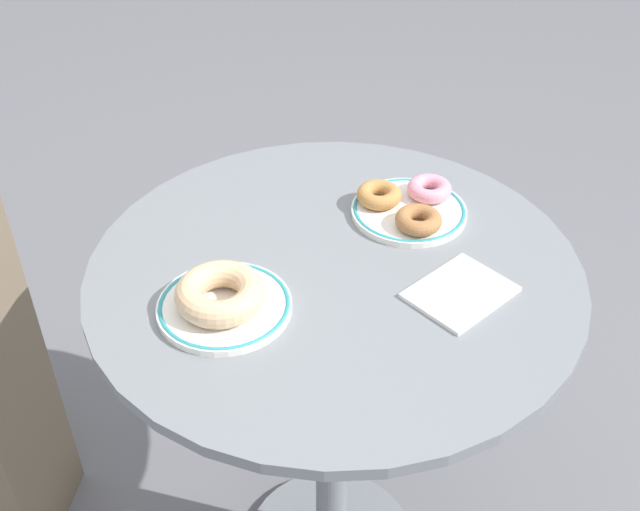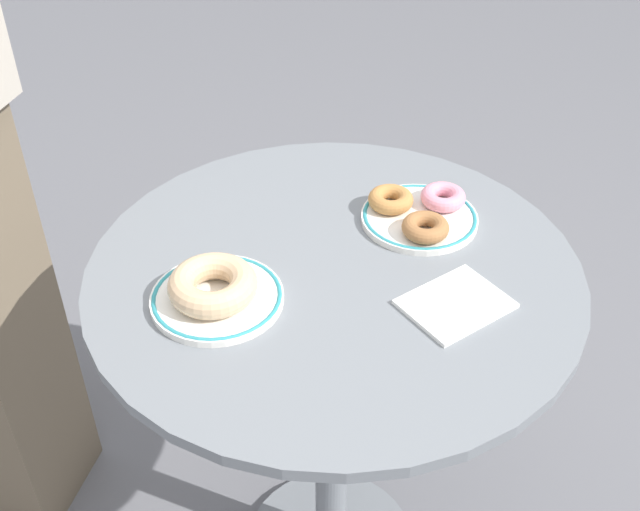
% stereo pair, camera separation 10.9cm
% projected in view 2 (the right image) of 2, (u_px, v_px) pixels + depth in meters
% --- Properties ---
extents(cafe_table, '(0.70, 0.70, 0.71)m').
position_uv_depth(cafe_table, '(333.00, 365.00, 1.21)').
color(cafe_table, slate).
rests_on(cafe_table, ground).
extents(plate_left, '(0.18, 0.18, 0.01)m').
position_uv_depth(plate_left, '(217.00, 298.00, 1.03)').
color(plate_left, white).
rests_on(plate_left, cafe_table).
extents(plate_right, '(0.18, 0.18, 0.01)m').
position_uv_depth(plate_right, '(419.00, 218.00, 1.18)').
color(plate_right, white).
rests_on(plate_right, cafe_table).
extents(donut_glazed, '(0.17, 0.17, 0.04)m').
position_uv_depth(donut_glazed, '(213.00, 285.00, 1.01)').
color(donut_glazed, '#E0B789').
rests_on(donut_glazed, plate_left).
extents(donut_pink_frosted, '(0.10, 0.10, 0.02)m').
position_uv_depth(donut_pink_frosted, '(443.00, 197.00, 1.19)').
color(donut_pink_frosted, pink).
rests_on(donut_pink_frosted, plate_right).
extents(donut_old_fashioned, '(0.09, 0.09, 0.02)m').
position_uv_depth(donut_old_fashioned, '(391.00, 199.00, 1.18)').
color(donut_old_fashioned, '#BC7F42').
rests_on(donut_old_fashioned, plate_right).
extents(donut_cinnamon, '(0.10, 0.10, 0.02)m').
position_uv_depth(donut_cinnamon, '(425.00, 227.00, 1.13)').
color(donut_cinnamon, '#A36B3D').
rests_on(donut_cinnamon, plate_right).
extents(paper_napkin, '(0.13, 0.10, 0.01)m').
position_uv_depth(paper_napkin, '(455.00, 304.00, 1.03)').
color(paper_napkin, white).
rests_on(paper_napkin, cafe_table).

